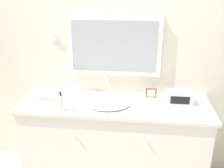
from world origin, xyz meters
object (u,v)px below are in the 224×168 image
Objects in this scene: sink_basin at (107,102)px; picture_frame at (151,93)px; appliance_box at (179,97)px; soap_bottle at (61,103)px.

sink_basin reaches higher than picture_frame.
picture_frame is (0.43, 0.21, 0.03)m from sink_basin.
sink_basin is at bearing -170.59° from appliance_box.
soap_bottle reaches higher than picture_frame.
soap_bottle is 1.70× the size of picture_frame.
sink_basin reaches higher than soap_bottle.
sink_basin is 1.84× the size of appliance_box.
soap_bottle reaches higher than appliance_box.
sink_basin is 4.13× the size of picture_frame.
soap_bottle is at bearing -153.30° from sink_basin.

